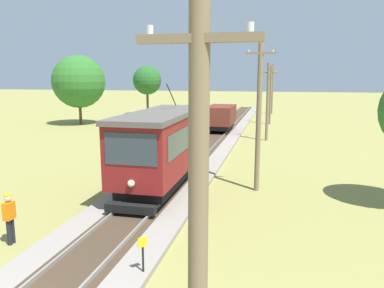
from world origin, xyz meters
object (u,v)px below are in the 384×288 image
trackside_signal_marker (143,255)px  tree_right_near (79,82)px  red_tram (163,145)px  track_worker (9,216)px  tree_left_far (147,80)px  utility_pole_near_tram (259,112)px  utility_pole_foreground (198,250)px  utility_pole_distant (272,89)px  utility_pole_far (271,94)px  utility_pole_mid (268,101)px  freight_car (221,117)px

trackside_signal_marker → tree_right_near: (-18.50, 29.70, 4.17)m
red_tram → track_worker: (-3.10, -6.92, -1.21)m
tree_left_far → track_worker: bearing=-76.6°
utility_pole_near_tram → trackside_signal_marker: (-2.57, -8.87, -3.13)m
utility_pole_foreground → tree_right_near: tree_right_near is taller
utility_pole_distant → utility_pole_far: bearing=-90.0°
utility_pole_far → trackside_signal_marker: size_ratio=5.61×
utility_pole_far → track_worker: bearing=-102.6°
utility_pole_distant → utility_pole_mid: bearing=-90.0°
freight_car → tree_left_far: size_ratio=0.76×
utility_pole_far → utility_pole_foreground: bearing=-90.0°
track_worker → utility_pole_far: bearing=75.3°
utility_pole_distant → trackside_signal_marker: bearing=-93.1°
red_tram → tree_left_far: (-12.79, 33.78, 2.65)m
tree_left_far → tree_right_near: bearing=-107.6°
red_tram → tree_left_far: bearing=110.7°
freight_car → utility_pole_far: size_ratio=0.79×
red_tram → tree_right_near: (-16.61, 21.76, 2.64)m
utility_pole_near_tram → utility_pole_far: 25.85m
trackside_signal_marker → utility_pole_near_tram: bearing=73.8°
utility_pole_far → utility_pole_distant: bearing=90.0°
utility_pole_distant → trackside_signal_marker: 46.97m
utility_pole_distant → tree_left_far: (-17.26, -5.09, 1.21)m
utility_pole_near_tram → tree_right_near: (-21.07, 20.83, 1.04)m
utility_pole_foreground → utility_pole_far: utility_pole_foreground is taller
utility_pole_near_tram → utility_pole_far: (0.00, 25.85, -0.39)m
utility_pole_foreground → utility_pole_mid: 28.23m
freight_car → utility_pole_near_tram: bearing=-76.1°
red_tram → tree_right_near: bearing=127.4°
utility_pole_near_tram → track_worker: size_ratio=4.14×
utility_pole_foreground → utility_pole_far: (0.00, 39.60, -0.03)m
utility_pole_foreground → freight_car: bearing=98.0°
freight_car → utility_pole_distant: (4.47, 19.94, 2.08)m
utility_pole_far → track_worker: size_ratio=3.71×
red_tram → utility_pole_distant: bearing=83.4°
track_worker → tree_left_far: bearing=101.4°
utility_pole_far → trackside_signal_marker: bearing=-94.2°
freight_car → utility_pole_mid: utility_pole_mid is taller
trackside_signal_marker → tree_left_far: 44.42m
red_tram → utility_pole_mid: 16.08m
utility_pole_near_tram → utility_pole_mid: bearing=90.0°
tree_right_near → utility_pole_mid: bearing=-16.8°
freight_car → utility_pole_near_tram: (4.47, -17.99, 2.24)m
utility_pole_foreground → trackside_signal_marker: (-2.57, 4.89, -2.77)m
tree_right_near → tree_left_far: 12.61m
utility_pole_near_tram → utility_pole_mid: (0.00, 14.47, -0.42)m
utility_pole_foreground → utility_pole_near_tram: (0.00, 13.76, 0.36)m
tree_right_near → utility_pole_near_tram: bearing=-44.7°
utility_pole_foreground → trackside_signal_marker: size_ratio=5.67×
utility_pole_foreground → tree_left_far: 49.71m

